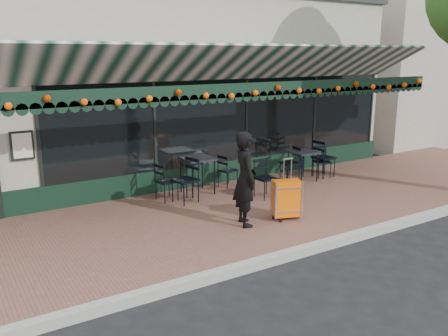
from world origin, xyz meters
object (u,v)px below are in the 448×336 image
cafe_table_a (303,154)px  chair_b_left (185,181)px  cafe_table_b (197,161)px  chair_b_right (228,170)px  chair_a_right (324,158)px  chair_a_front (322,162)px  chair_b_front (266,179)px  suitcase (287,199)px  chair_a_left (290,163)px  chair_solo (167,181)px  woman (245,179)px

cafe_table_a → chair_b_left: size_ratio=0.79×
cafe_table_b → chair_b_right: cafe_table_b is taller
chair_b_left → cafe_table_a: bearing=79.2°
chair_a_right → chair_a_front: (-0.08, -0.04, -0.08)m
chair_b_front → chair_b_left: bearing=156.2°
suitcase → cafe_table_a: suitcase is taller
chair_b_front → cafe_table_a: bearing=18.4°
chair_a_left → chair_b_front: chair_b_front is taller
cafe_table_b → chair_solo: (-0.80, -0.11, -0.32)m
chair_b_right → chair_b_front: size_ratio=0.91×
cafe_table_b → chair_b_front: chair_b_front is taller
chair_a_right → woman: bearing=113.7°
suitcase → chair_b_front: (0.49, 1.30, 0.03)m
chair_b_right → chair_solo: bearing=88.6°
chair_a_right → chair_solo: bearing=83.5°
suitcase → chair_b_left: (-1.13, 1.91, 0.08)m
cafe_table_a → cafe_table_b: bearing=171.0°
suitcase → chair_a_left: (1.87, 2.16, 0.02)m
chair_solo → chair_b_left: bearing=-150.9°
chair_b_right → chair_b_front: 1.20m
woman → suitcase: 0.97m
chair_b_left → chair_b_front: size_ratio=1.12×
cafe_table_b → chair_b_right: bearing=7.8°
woman → chair_a_front: 3.99m
chair_b_right → cafe_table_b: bearing=88.5°
chair_b_right → chair_solo: (-1.67, -0.23, 0.03)m
chair_solo → chair_a_front: bearing=-102.9°
suitcase → chair_b_front: bearing=89.8°
woman → cafe_table_a: bearing=-42.5°
chair_b_left → chair_a_front: bearing=79.1°
cafe_table_a → chair_a_front: bearing=-0.4°
cafe_table_a → chair_b_front: size_ratio=0.88×
suitcase → chair_b_left: suitcase is taller
woman → cafe_table_b: size_ratio=2.11×
cafe_table_a → chair_a_right: 0.74m
cafe_table_a → chair_b_right: chair_b_right is taller
chair_a_left → chair_b_right: size_ratio=1.09×
chair_a_front → suitcase: bearing=-125.9°
cafe_table_b → chair_a_left: chair_a_left is taller
cafe_table_b → chair_b_front: (1.08, -1.06, -0.31)m
chair_a_right → chair_b_front: bearing=103.4°
woman → chair_b_front: woman is taller
suitcase → chair_b_front: 1.39m
woman → chair_solo: woman is taller
chair_a_right → chair_b_right: bearing=75.8°
woman → chair_a_right: bearing=-47.3°
suitcase → chair_solo: bearing=142.1°
woman → chair_b_left: 1.81m
suitcase → chair_a_front: size_ratio=1.49×
chair_a_left → chair_b_left: 3.02m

